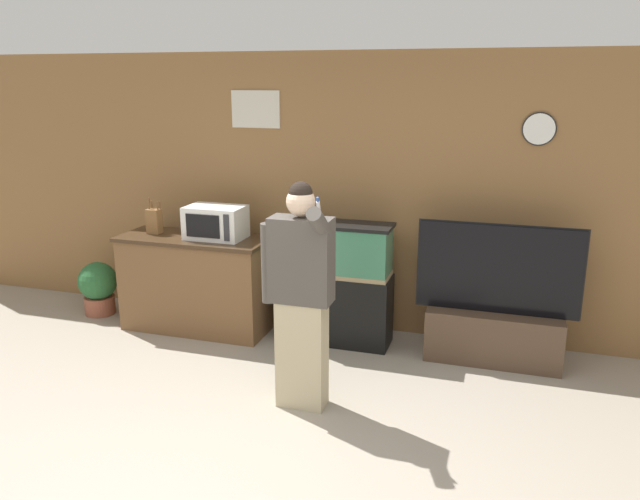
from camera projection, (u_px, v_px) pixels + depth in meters
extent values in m
plane|color=gray|center=(245.00, 479.00, 3.79)|extent=(18.00, 18.00, 0.00)
cube|color=olive|center=(354.00, 195.00, 5.84)|extent=(10.00, 0.06, 2.60)
cube|color=beige|center=(256.00, 109.00, 5.87)|extent=(0.49, 0.02, 0.35)
cylinder|color=white|center=(539.00, 129.00, 5.17)|extent=(0.26, 0.03, 0.26)
cylinder|color=black|center=(539.00, 129.00, 5.17)|extent=(0.28, 0.01, 0.28)
cube|color=brown|center=(196.00, 285.00, 5.98)|extent=(1.40, 0.54, 0.88)
cube|color=#3D2A19|center=(194.00, 239.00, 5.86)|extent=(1.44, 0.58, 0.03)
cube|color=white|center=(216.00, 222.00, 5.77)|extent=(0.54, 0.35, 0.30)
cube|color=black|center=(203.00, 226.00, 5.62)|extent=(0.33, 0.01, 0.21)
cube|color=#2D2D33|center=(226.00, 228.00, 5.55)|extent=(0.05, 0.01, 0.24)
cube|color=brown|center=(154.00, 221.00, 5.97)|extent=(0.13, 0.10, 0.23)
cylinder|color=brown|center=(149.00, 203.00, 5.94)|extent=(0.02, 0.02, 0.11)
cylinder|color=brown|center=(157.00, 206.00, 5.92)|extent=(0.02, 0.02, 0.07)
cylinder|color=brown|center=(152.00, 204.00, 5.98)|extent=(0.02, 0.02, 0.07)
cylinder|color=brown|center=(160.00, 205.00, 5.96)|extent=(0.02, 0.02, 0.07)
cube|color=black|center=(337.00, 308.00, 5.71)|extent=(0.98, 0.36, 0.65)
cube|color=#937F5B|center=(337.00, 272.00, 5.62)|extent=(0.95, 0.35, 0.04)
cube|color=#387556|center=(337.00, 249.00, 5.56)|extent=(0.94, 0.35, 0.46)
cube|color=black|center=(338.00, 225.00, 5.50)|extent=(0.98, 0.36, 0.03)
cube|color=#4C3828|center=(493.00, 336.00, 5.34)|extent=(1.13, 0.40, 0.45)
cube|color=black|center=(498.00, 270.00, 5.18)|extent=(1.33, 0.05, 0.74)
cube|color=black|center=(498.00, 269.00, 5.21)|extent=(1.36, 0.01, 0.77)
cube|color=#BCAD89|center=(302.00, 354.00, 4.56)|extent=(0.35, 0.20, 0.82)
cube|color=#4C4742|center=(301.00, 260.00, 4.37)|extent=(0.44, 0.21, 0.61)
sphere|color=beige|center=(301.00, 202.00, 4.26)|extent=(0.20, 0.20, 0.20)
sphere|color=black|center=(301.00, 194.00, 4.25)|extent=(0.17, 0.17, 0.17)
cylinder|color=#4C4742|center=(269.00, 263.00, 4.45)|extent=(0.11, 0.11, 0.58)
cylinder|color=#4C4742|center=(320.00, 223.00, 4.12)|extent=(0.10, 0.32, 0.27)
cylinder|color=white|center=(319.00, 209.00, 4.07)|extent=(0.02, 0.06, 0.11)
cylinder|color=#2856B2|center=(318.00, 201.00, 4.04)|extent=(0.02, 0.03, 0.05)
cylinder|color=brown|center=(100.00, 305.00, 6.46)|extent=(0.30, 0.30, 0.18)
sphere|color=#286033|center=(98.00, 281.00, 6.39)|extent=(0.39, 0.39, 0.39)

